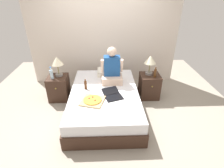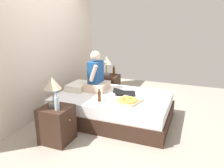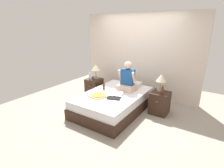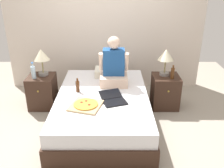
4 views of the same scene
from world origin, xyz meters
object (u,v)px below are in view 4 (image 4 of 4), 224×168
Objects in this scene: water_bottle at (33,72)px; person_seated at (114,67)px; nightstand_left at (42,91)px; nightstand_right at (165,91)px; laptop at (113,100)px; beer_bottle_on_bed at (77,86)px; lamp_on_left_nightstand at (41,57)px; bed at (103,109)px; pizza_box at (86,105)px; beer_bottle at (172,73)px; lamp_on_right_nightstand at (166,57)px.

person_seated is (1.30, -0.01, 0.09)m from water_bottle.
nightstand_right is at bearing 0.00° from nightstand_left.
laptop is 2.25× the size of beer_bottle_on_bed.
lamp_on_left_nightstand reaches higher than water_bottle.
laptop reaches higher than bed.
water_bottle is 0.35× the size of person_seated.
water_bottle is 2.23m from nightstand_right.
beer_bottle_on_bed reaches higher than nightstand_left.
pizza_box is 0.50m from beer_bottle_on_bed.
beer_bottle is 0.46× the size of pizza_box.
lamp_on_left_nightstand reaches higher than nightstand_right.
water_bottle is at bearing 179.75° from beer_bottle.
nightstand_right is 0.61m from lamp_on_right_nightstand.
person_seated reaches higher than pizza_box.
lamp_on_left_nightstand is 0.91× the size of laptop.
pizza_box is at bearing -116.59° from person_seated.
beer_bottle_on_bed is at bearing -36.05° from lamp_on_left_nightstand.
bed is at bearing -159.88° from beer_bottle.
lamp_on_left_nightstand is 1.20m from person_seated.
pizza_box is (-1.27, -0.87, 0.21)m from nightstand_right.
person_seated is (-0.95, -0.00, 0.10)m from beer_bottle.
person_seated is 1.57× the size of pizza_box.
bed is 4.26× the size of pizza_box.
bed is 1.33m from lamp_on_left_nightstand.
water_bottle is at bearing -177.65° from nightstand_right.
person_seated is 0.66m from beer_bottle_on_bed.
beer_bottle_on_bed is (-0.16, 0.46, 0.07)m from pizza_box.
beer_bottle is (2.14, -0.15, -0.23)m from lamp_on_left_nightstand.
beer_bottle is 1.05× the size of beer_bottle_on_bed.
person_seated is at bearing 63.41° from pizza_box.
nightstand_right is 1.13× the size of pizza_box.
nightstand_left is 0.72× the size of person_seated.
bed is at bearing -151.25° from lamp_on_right_nightstand.
bed is at bearing -14.80° from beer_bottle_on_bed.
lamp_on_right_nightstand is at bearing 1.38° from nightstand_left.
water_bottle reaches higher than nightstand_left.
nightstand_left is 1.25× the size of lamp_on_right_nightstand.
beer_bottle_on_bed is (-1.51, -0.31, -0.09)m from beer_bottle.
person_seated is at bearing -7.30° from lamp_on_left_nightstand.
beer_bottle reaches higher than bed.
bed is 1.27m from beer_bottle.
person_seated is at bearing -0.52° from water_bottle.
lamp_on_right_nightstand is 0.91× the size of pizza_box.
bed is 1.29m from water_bottle.
water_bottle is 0.56× the size of pizza_box.
laptop is (1.30, -0.62, -0.18)m from water_bottle.
lamp_on_left_nightstand is 0.85m from beer_bottle_on_bed.
pizza_box is at bearing -143.35° from lamp_on_right_nightstand.
water_bottle reaches higher than pizza_box.
nightstand_left is 2.56× the size of beer_bottle_on_bed.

